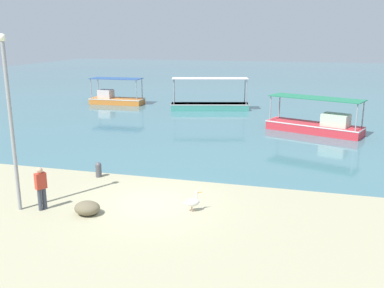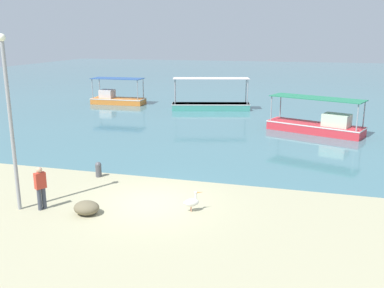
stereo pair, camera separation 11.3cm
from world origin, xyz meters
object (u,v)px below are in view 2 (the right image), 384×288
(fishing_boat_near_left, at_px, (211,104))
(lamp_post, at_px, (10,116))
(pelican, at_px, (192,202))
(fisherman_standing, at_px, (41,187))
(net_pile, at_px, (87,208))
(mooring_bollard, at_px, (98,169))
(fishing_boat_far_right, at_px, (117,98))
(fishing_boat_near_right, at_px, (318,125))

(fishing_boat_near_left, relative_size, lamp_post, 1.06)
(pelican, relative_size, lamp_post, 0.12)
(fisherman_standing, height_order, net_pile, fisherman_standing)
(pelican, relative_size, mooring_bollard, 1.11)
(fishing_boat_far_right, relative_size, lamp_post, 0.79)
(mooring_bollard, bearing_deg, fishing_boat_near_left, 86.88)
(lamp_post, xyz_separation_m, fisherman_standing, (0.85, 0.22, -2.73))
(lamp_post, bearing_deg, mooring_bollard, 75.33)
(fishing_boat_near_left, bearing_deg, fisherman_standing, -93.25)
(mooring_bollard, bearing_deg, lamp_post, -104.67)
(lamp_post, height_order, net_pile, lamp_post)
(net_pile, bearing_deg, fishing_boat_near_right, 62.54)
(mooring_bollard, bearing_deg, fisherman_standing, -93.88)
(pelican, bearing_deg, fishing_boat_near_left, 100.98)
(fishing_boat_near_left, xyz_separation_m, lamp_post, (-2.17, -23.49, 3.12))
(pelican, relative_size, net_pile, 0.83)
(fishing_boat_near_left, relative_size, mooring_bollard, 9.69)
(lamp_post, bearing_deg, fishing_boat_far_right, 106.67)
(pelican, xyz_separation_m, net_pile, (-3.71, -1.29, -0.12))
(fishing_boat_far_right, bearing_deg, fishing_boat_near_right, -23.12)
(fishing_boat_near_left, distance_m, fishing_boat_far_right, 9.56)
(fishing_boat_far_right, distance_m, pelican, 26.78)
(mooring_bollard, bearing_deg, net_pile, -68.54)
(fishing_boat_near_right, bearing_deg, fishing_boat_far_right, 156.88)
(pelican, relative_size, fisherman_standing, 0.47)
(pelican, height_order, net_pile, pelican)
(fishing_boat_near_left, relative_size, fishing_boat_far_right, 1.35)
(fishing_boat_near_left, bearing_deg, lamp_post, -95.29)
(fishing_boat_near_left, xyz_separation_m, fisherman_standing, (-1.32, -23.27, 0.39))
(fishing_boat_far_right, bearing_deg, pelican, -59.05)
(fishing_boat_far_right, distance_m, net_pile, 26.26)
(pelican, xyz_separation_m, lamp_post, (-6.44, -1.52, 3.26))
(fishing_boat_far_right, xyz_separation_m, mooring_bollard, (8.46, -20.19, -0.17))
(fishing_boat_far_right, distance_m, fisherman_standing, 25.62)
(fishing_boat_near_left, bearing_deg, fishing_boat_far_right, 173.99)
(fishing_boat_near_right, xyz_separation_m, mooring_bollard, (-10.09, -12.27, -0.19))
(fishing_boat_near_left, distance_m, net_pile, 23.26)
(fishing_boat_near_left, height_order, fisherman_standing, fishing_boat_near_left)
(net_pile, bearing_deg, lamp_post, -175.02)
(fishing_boat_near_right, height_order, mooring_bollard, fishing_boat_near_right)
(pelican, xyz_separation_m, fisherman_standing, (-5.59, -1.30, 0.53))
(fishing_boat_near_right, height_order, pelican, fishing_boat_near_right)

